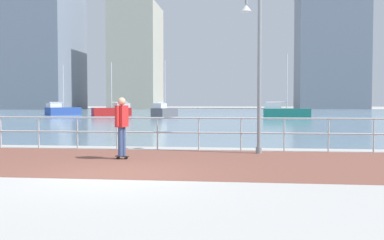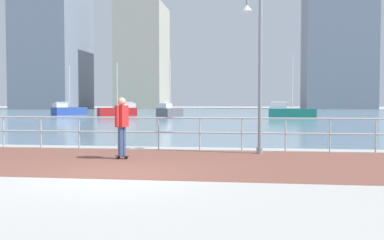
# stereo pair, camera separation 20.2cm
# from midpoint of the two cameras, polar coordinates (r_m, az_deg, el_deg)

# --- Properties ---
(ground) EXTENTS (220.00, 220.00, 0.00)m
(ground) POSITION_cam_midpoint_polar(r_m,az_deg,el_deg) (49.15, 4.07, 0.52)
(ground) COLOR #ADAAA5
(brick_paving) EXTENTS (28.00, 5.55, 0.01)m
(brick_paving) POSITION_cam_midpoint_polar(r_m,az_deg,el_deg) (11.78, -6.80, -5.45)
(brick_paving) COLOR brown
(brick_paving) RESTS_ON ground
(harbor_water) EXTENTS (180.00, 88.00, 0.00)m
(harbor_water) POSITION_cam_midpoint_polar(r_m,az_deg,el_deg) (59.18, 4.64, 0.84)
(harbor_water) COLOR #6B899E
(harbor_water) RESTS_ON ground
(waterfront_railing) EXTENTS (25.25, 0.06, 1.11)m
(waterfront_railing) POSITION_cam_midpoint_polar(r_m,az_deg,el_deg) (14.40, -4.10, -0.97)
(waterfront_railing) COLOR #B2BCC1
(waterfront_railing) RESTS_ON ground
(lamppost) EXTENTS (0.69, 0.63, 5.41)m
(lamppost) POSITION_cam_midpoint_polar(r_m,az_deg,el_deg) (13.66, 8.99, 8.19)
(lamppost) COLOR gray
(lamppost) RESTS_ON ground
(skateboarder) EXTENTS (0.41, 0.55, 1.74)m
(skateboarder) POSITION_cam_midpoint_polar(r_m,az_deg,el_deg) (12.20, -8.89, -0.26)
(skateboarder) COLOR black
(skateboarder) RESTS_ON ground
(sailboat_teal) EXTENTS (3.59, 4.46, 6.23)m
(sailboat_teal) POSITION_cam_midpoint_polar(r_m,az_deg,el_deg) (56.07, -16.09, 1.27)
(sailboat_teal) COLOR #284799
(sailboat_teal) RESTS_ON ground
(sailboat_navy) EXTENTS (4.46, 3.64, 6.25)m
(sailboat_navy) POSITION_cam_midpoint_polar(r_m,az_deg,el_deg) (50.88, -9.67, 1.23)
(sailboat_navy) COLOR #B21E1E
(sailboat_navy) RESTS_ON ground
(sailboat_yellow) EXTENTS (4.57, 1.56, 6.35)m
(sailboat_yellow) POSITION_cam_midpoint_polar(r_m,az_deg,el_deg) (42.94, 13.14, 1.00)
(sailboat_yellow) COLOR #197266
(sailboat_yellow) RESTS_ON ground
(sailboat_white) EXTENTS (2.39, 4.66, 6.26)m
(sailboat_white) POSITION_cam_midpoint_polar(r_m,az_deg,el_deg) (47.39, -2.89, 1.17)
(sailboat_white) COLOR #595960
(sailboat_white) RESTS_ON ground
(tower_concrete) EXTENTS (10.79, 12.91, 26.45)m
(tower_concrete) POSITION_cam_midpoint_polar(r_m,az_deg,el_deg) (103.26, -6.56, 8.38)
(tower_concrete) COLOR #B2AD99
(tower_concrete) RESTS_ON ground
(tower_beige) EXTENTS (15.77, 12.61, 39.27)m
(tower_beige) POSITION_cam_midpoint_polar(r_m,az_deg,el_deg) (109.77, 18.97, 11.28)
(tower_beige) COLOR slate
(tower_beige) RESTS_ON ground
(tower_brick) EXTENTS (13.41, 17.53, 46.04)m
(tower_brick) POSITION_cam_midpoint_polar(r_m,az_deg,el_deg) (108.52, -18.05, 13.21)
(tower_brick) COLOR slate
(tower_brick) RESTS_ON ground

